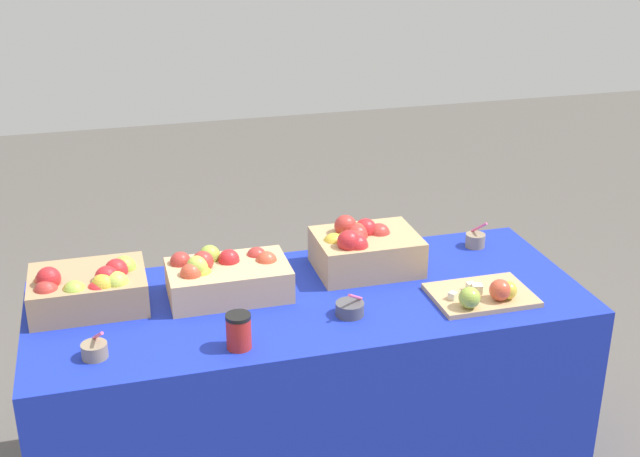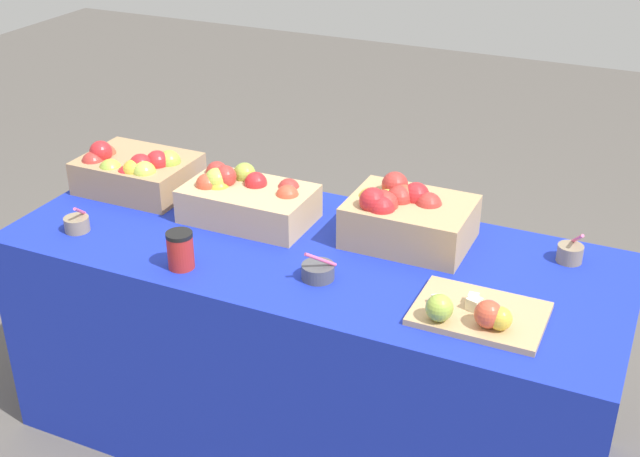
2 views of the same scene
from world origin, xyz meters
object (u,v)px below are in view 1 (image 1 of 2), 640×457
Objects in this scene: cutting_board_front at (484,294)px; coffee_cup at (239,331)px; sample_bowl_mid at (475,240)px; apple_crate_right at (363,248)px; apple_crate_left at (88,288)px; sample_bowl_near at (95,350)px; apple_crate_middle at (225,276)px; sample_bowl_far at (350,308)px.

cutting_board_front is 3.01× the size of coffee_cup.
coffee_cup reaches higher than cutting_board_front.
apple_crate_right is at bearing -170.32° from sample_bowl_mid.
cutting_board_front is 0.86m from coffee_cup.
sample_bowl_near is (0.01, -0.33, -0.05)m from apple_crate_left.
apple_crate_middle is at bearing -171.77° from sample_bowl_mid.
apple_crate_left is at bearing 176.99° from apple_crate_middle.
apple_crate_middle is 3.62× the size of coffee_cup.
coffee_cup is (-0.54, -0.43, -0.03)m from apple_crate_right.
coffee_cup reaches higher than sample_bowl_near.
sample_bowl_far is 0.90× the size of coffee_cup.
apple_crate_middle is (0.45, -0.02, -0.00)m from apple_crate_left.
cutting_board_front is at bearing 5.31° from coffee_cup.
apple_crate_middle is 1.20× the size of cutting_board_front.
apple_crate_left is at bearing 91.19° from sample_bowl_near.
sample_bowl_mid is at bearing 32.18° from sample_bowl_far.
apple_crate_left is at bearing -177.76° from apple_crate_right.
sample_bowl_near is at bearing -88.81° from apple_crate_left.
sample_bowl_mid is 1.14m from coffee_cup.
sample_bowl_near is at bearing -159.14° from apple_crate_right.
apple_crate_left reaches higher than sample_bowl_far.
sample_bowl_near is 0.82m from sample_bowl_far.
coffee_cup is at bearing -174.69° from cutting_board_front.
apple_crate_left is 0.97m from apple_crate_right.
apple_crate_left is at bearing 138.30° from coffee_cup.
apple_crate_right is 0.48m from cutting_board_front.
apple_crate_middle is at bearing 161.31° from cutting_board_front.
cutting_board_front is at bearing -46.94° from apple_crate_right.
apple_crate_left is at bearing 161.34° from sample_bowl_far.
sample_bowl_mid is (1.01, 0.15, -0.04)m from apple_crate_middle.
apple_crate_right reaches higher than cutting_board_front.
sample_bowl_far is (-0.64, -0.40, -0.00)m from sample_bowl_mid.
apple_crate_right is at bearing 133.06° from cutting_board_front.
sample_bowl_near is 1.52m from sample_bowl_mid.
sample_bowl_far is 0.41m from coffee_cup.
apple_crate_middle reaches higher than coffee_cup.
sample_bowl_far is at bearing 3.56° from sample_bowl_near.
apple_crate_right is 1.08× the size of cutting_board_front.
sample_bowl_far is (-0.47, 0.03, -0.00)m from cutting_board_front.
sample_bowl_far reaches higher than cutting_board_front.
apple_crate_left is 3.72× the size of sample_bowl_far.
apple_crate_right is 3.26× the size of coffee_cup.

